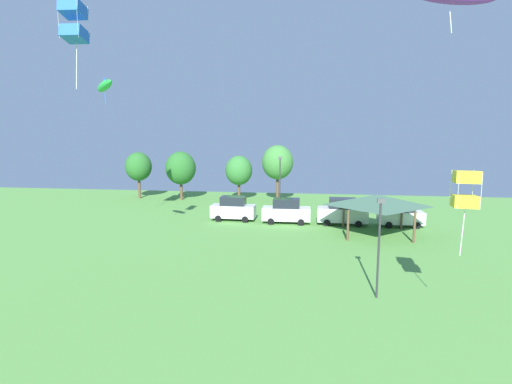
% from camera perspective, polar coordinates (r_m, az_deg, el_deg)
% --- Properties ---
extents(kite_flying_1, '(1.15, 1.18, 4.02)m').
position_cam_1_polar(kite_flying_1, '(20.35, 27.76, 0.32)').
color(kite_flying_1, yellow).
extents(kite_flying_2, '(2.42, 2.45, 1.78)m').
position_cam_1_polar(kite_flying_2, '(30.63, -20.81, 13.99)').
color(kite_flying_2, green).
extents(kite_flying_5, '(1.71, 1.85, 6.49)m').
position_cam_1_polar(kite_flying_5, '(35.67, -24.60, 21.21)').
color(kite_flying_5, blue).
extents(parked_car_leftmost, '(4.52, 2.03, 2.48)m').
position_cam_1_polar(parked_car_leftmost, '(40.92, -3.27, -2.40)').
color(parked_car_leftmost, silver).
rests_on(parked_car_leftmost, ground).
extents(parked_car_second_from_left, '(4.74, 2.15, 2.45)m').
position_cam_1_polar(parked_car_second_from_left, '(39.79, 4.37, -2.74)').
color(parked_car_second_from_left, silver).
rests_on(parked_car_second_from_left, ground).
extents(parked_car_third_from_left, '(4.84, 2.13, 2.61)m').
position_cam_1_polar(parked_car_third_from_left, '(39.84, 12.25, -2.79)').
color(parked_car_third_from_left, silver).
rests_on(parked_car_third_from_left, ground).
extents(parked_car_rightmost_in_row, '(4.28, 2.22, 2.28)m').
position_cam_1_polar(parked_car_rightmost_in_row, '(40.67, 19.96, -3.09)').
color(parked_car_rightmost_in_row, silver).
rests_on(parked_car_rightmost_in_row, ground).
extents(park_pavilion, '(6.85, 6.08, 3.60)m').
position_cam_1_polar(park_pavilion, '(36.37, 16.93, -1.13)').
color(park_pavilion, brown).
rests_on(park_pavilion, ground).
extents(light_post_0, '(0.36, 0.20, 5.47)m').
position_cam_1_polar(light_post_0, '(22.47, 17.16, -6.83)').
color(light_post_0, '#2D2D33').
rests_on(light_post_0, ground).
extents(light_post_1, '(0.36, 0.20, 6.63)m').
position_cam_1_polar(light_post_1, '(38.83, 3.43, 0.76)').
color(light_post_1, '#2D2D33').
rests_on(light_post_1, ground).
extents(treeline_tree_0, '(3.54, 3.54, 6.31)m').
position_cam_1_polar(treeline_tree_0, '(56.67, -16.44, 3.49)').
color(treeline_tree_0, brown).
rests_on(treeline_tree_0, ground).
extents(treeline_tree_1, '(3.99, 3.99, 6.46)m').
position_cam_1_polar(treeline_tree_1, '(54.01, -10.70, 3.37)').
color(treeline_tree_1, brown).
rests_on(treeline_tree_1, ground).
extents(treeline_tree_2, '(3.53, 3.53, 5.95)m').
position_cam_1_polar(treeline_tree_2, '(52.62, -2.47, 3.09)').
color(treeline_tree_2, brown).
rests_on(treeline_tree_2, ground).
extents(treeline_tree_3, '(4.01, 4.01, 7.35)m').
position_cam_1_polar(treeline_tree_3, '(51.48, 3.10, 4.23)').
color(treeline_tree_3, brown).
rests_on(treeline_tree_3, ground).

